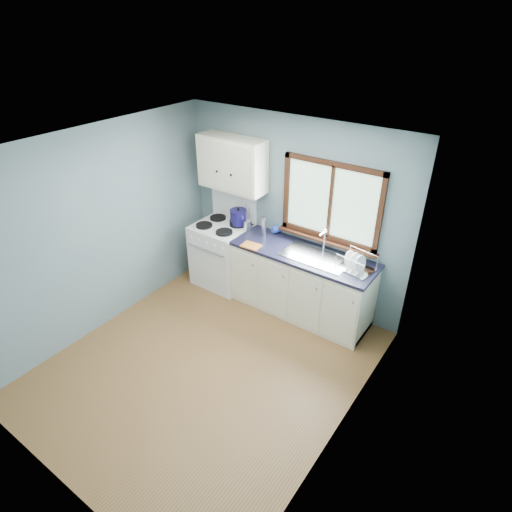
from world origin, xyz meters
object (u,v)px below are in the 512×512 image
Objects in this scene: gas_range at (223,252)px; thermos at (264,226)px; skillet at (238,222)px; dish_rack at (355,265)px; sink at (315,261)px; stockpot at (239,217)px; utensil_crock at (248,225)px; base_cabinets at (301,286)px.

gas_range is 0.86m from thermos.
skillet is 1.81m from dish_rack.
skillet is (0.19, 0.15, 0.49)m from gas_range.
sink is 1.91× the size of dish_rack.
gas_range is 1.62× the size of sink.
gas_range is at bearing -144.44° from stockpot.
utensil_crock reaches higher than stockpot.
gas_range is at bearing -179.18° from base_cabinets.
dish_rack is at bearing -3.78° from thermos.
utensil_crock is (-1.11, 0.10, 0.14)m from sink.
thermos reaches higher than dish_rack.
stockpot is at bearing 35.56° from gas_range.
gas_range is 5.35× the size of stockpot.
dish_rack is at bearing 1.20° from base_cabinets.
sink is 2.26× the size of skillet.
sink is 3.31× the size of stockpot.
base_cabinets is at bearing -5.95° from utensil_crock.
gas_range is at bearing -179.29° from sink.
utensil_crock is at bearing -19.79° from skillet.
gas_range reaches higher than dish_rack.
skillet is at bearing -173.82° from dish_rack.
stockpot is 0.68× the size of utensil_crock.
stockpot is 0.44m from thermos.
utensil_crock is at bearing 174.05° from base_cabinets.
base_cabinets is 4.22× the size of dish_rack.
skillet reaches higher than base_cabinets.
stockpot is at bearing 171.66° from utensil_crock.
stockpot is at bearing 174.53° from sink.
dish_rack is at bearing -3.45° from stockpot.
utensil_crock is at bearing -173.16° from dish_rack.
gas_range is 0.54m from skillet.
thermos is at bearing 10.94° from gas_range.
utensil_crock is (-0.93, 0.10, 0.59)m from base_cabinets.
dish_rack is (1.62, -0.08, -0.02)m from utensil_crock.
stockpot is (-1.11, 0.12, 0.66)m from base_cabinets.
stockpot reaches higher than thermos.
sink is 1.31m from skillet.
base_cabinets is 1.26m from skillet.
stockpot is (-1.29, 0.12, 0.21)m from sink.
base_cabinets is at bearing 0.82° from gas_range.
thermos is (0.64, 0.12, 0.56)m from gas_range.
thermos is 0.62× the size of dish_rack.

